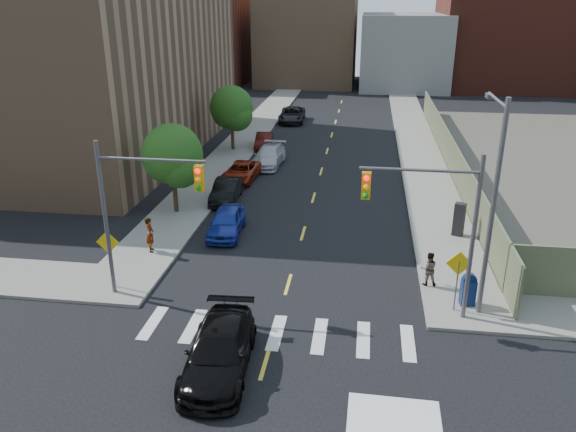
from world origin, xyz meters
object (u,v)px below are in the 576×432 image
(payphone, at_px, (459,219))
(pedestrian_east, at_px, (429,269))
(parked_car_blue, at_px, (227,222))
(black_sedan, at_px, (219,351))
(parked_car_silver, at_px, (269,156))
(parked_car_black, at_px, (226,191))
(parked_car_white, at_px, (273,151))
(parked_car_grey, at_px, (292,115))
(parked_car_maroon, at_px, (264,141))
(pedestrian_west, at_px, (150,235))
(mailbox, at_px, (468,289))
(parked_car_red, at_px, (241,172))

(payphone, xyz_separation_m, pedestrian_east, (-2.14, -6.01, -0.13))
(payphone, distance_m, pedestrian_east, 6.38)
(parked_car_blue, bearing_deg, black_sedan, -80.78)
(parked_car_silver, relative_size, black_sedan, 0.96)
(parked_car_black, bearing_deg, black_sedan, -78.64)
(black_sedan, relative_size, pedestrian_east, 3.36)
(parked_car_white, xyz_separation_m, pedestrian_east, (10.50, -20.51, 0.34))
(parked_car_grey, bearing_deg, parked_car_black, -94.75)
(parked_car_black, relative_size, payphone, 2.30)
(parked_car_maroon, relative_size, pedestrian_west, 2.17)
(pedestrian_east, bearing_deg, parked_car_maroon, -66.37)
(parked_car_maroon, relative_size, black_sedan, 0.74)
(parked_car_white, distance_m, parked_car_maroon, 3.33)
(payphone, bearing_deg, black_sedan, -103.97)
(parked_car_maroon, bearing_deg, black_sedan, -87.40)
(parked_car_white, distance_m, mailbox, 25.11)
(parked_car_blue, relative_size, mailbox, 2.96)
(parked_car_black, xyz_separation_m, parked_car_grey, (0.95, 24.75, 0.06))
(parked_car_blue, height_order, pedestrian_east, pedestrian_east)
(parked_car_white, distance_m, pedestrian_east, 23.05)
(parked_car_blue, bearing_deg, parked_car_grey, 87.25)
(parked_car_white, bearing_deg, pedestrian_west, -103.85)
(parked_car_maroon, relative_size, parked_car_grey, 0.72)
(black_sedan, bearing_deg, pedestrian_west, 120.05)
(parked_car_black, bearing_deg, pedestrian_east, -42.01)
(parked_car_black, bearing_deg, parked_car_blue, -77.79)
(parked_car_silver, height_order, pedestrian_east, pedestrian_east)
(black_sedan, distance_m, payphone, 16.54)
(parked_car_white, bearing_deg, payphone, -53.07)
(parked_car_grey, xyz_separation_m, mailbox, (12.35, -36.32, 0.09))
(parked_car_black, relative_size, parked_car_red, 0.94)
(mailbox, distance_m, pedestrian_east, 2.15)
(parked_car_blue, height_order, parked_car_grey, parked_car_grey)
(parked_car_black, relative_size, pedestrian_west, 2.34)
(mailbox, bearing_deg, payphone, 78.03)
(parked_car_maroon, distance_m, payphone, 22.43)
(parked_car_grey, xyz_separation_m, black_sedan, (3.03, -41.97, 0.02))
(mailbox, bearing_deg, black_sedan, -155.91)
(parked_car_red, height_order, pedestrian_east, pedestrian_east)
(parked_car_blue, xyz_separation_m, parked_car_black, (-1.30, 5.27, -0.03))
(parked_car_grey, bearing_deg, parked_car_white, -91.15)
(parked_car_silver, bearing_deg, parked_car_red, -104.67)
(black_sedan, distance_m, pedestrian_east, 10.62)
(pedestrian_west, relative_size, pedestrian_east, 1.14)
(parked_car_blue, bearing_deg, mailbox, -31.11)
(parked_car_black, distance_m, parked_car_maroon, 13.55)
(parked_car_silver, xyz_separation_m, mailbox, (12.00, -19.97, 0.11))
(black_sedan, bearing_deg, parked_car_silver, 92.47)
(parked_car_red, distance_m, parked_car_maroon, 9.11)
(parked_car_black, xyz_separation_m, parked_car_white, (1.30, 10.49, -0.09))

